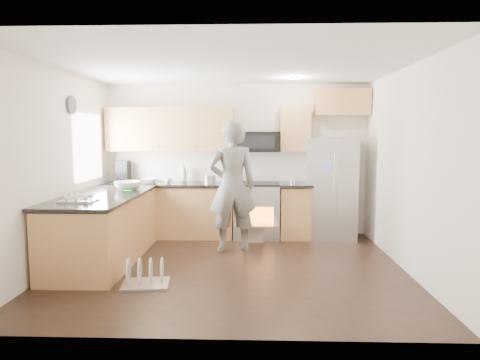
{
  "coord_description": "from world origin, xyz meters",
  "views": [
    {
      "loc": [
        0.31,
        -5.47,
        1.73
      ],
      "look_at": [
        0.11,
        0.5,
        1.1
      ],
      "focal_mm": 32.0,
      "sensor_mm": 36.0,
      "label": 1
    }
  ],
  "objects_px": {
    "stove_range": "(256,198)",
    "dish_rack": "(145,278)",
    "refrigerator": "(332,188)",
    "person": "(232,186)"
  },
  "relations": [
    {
      "from": "refrigerator",
      "to": "stove_range",
      "type": "bearing_deg",
      "value": -169.67
    },
    {
      "from": "person",
      "to": "dish_rack",
      "type": "xyz_separation_m",
      "value": [
        -0.92,
        -1.58,
        -0.89
      ]
    },
    {
      "from": "person",
      "to": "dish_rack",
      "type": "distance_m",
      "value": 2.03
    },
    {
      "from": "stove_range",
      "to": "refrigerator",
      "type": "distance_m",
      "value": 1.28
    },
    {
      "from": "stove_range",
      "to": "dish_rack",
      "type": "bearing_deg",
      "value": -118.11
    },
    {
      "from": "stove_range",
      "to": "dish_rack",
      "type": "xyz_separation_m",
      "value": [
        -1.29,
        -2.41,
        -0.59
      ]
    },
    {
      "from": "person",
      "to": "dish_rack",
      "type": "relative_size",
      "value": 3.38
    },
    {
      "from": "stove_range",
      "to": "refrigerator",
      "type": "height_order",
      "value": "stove_range"
    },
    {
      "from": "stove_range",
      "to": "person",
      "type": "distance_m",
      "value": 0.96
    },
    {
      "from": "refrigerator",
      "to": "dish_rack",
      "type": "xyz_separation_m",
      "value": [
        -2.56,
        -2.42,
        -0.76
      ]
    }
  ]
}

